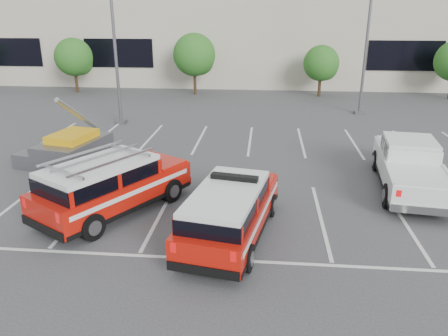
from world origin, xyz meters
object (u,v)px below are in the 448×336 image
object	(u,v)px
tree_mid_right	(322,64)
white_pickup	(409,170)
fire_chief_suv	(230,215)
tree_mid_left	(196,56)
light_pole_mid	(368,33)
utility_rig	(71,149)
convention_building	(262,29)
ladder_suv	(111,189)
light_pole_left	(114,35)
tree_left	(75,58)

from	to	relation	value
tree_mid_right	white_pickup	world-z (taller)	tree_mid_right
tree_mid_right	fire_chief_suv	bearing A→B (deg)	-102.64
tree_mid_left	light_pole_mid	world-z (taller)	light_pole_mid
tree_mid_left	utility_rig	distance (m)	17.71
convention_building	tree_mid_right	bearing A→B (deg)	-63.43
tree_mid_right	light_pole_mid	bearing A→B (deg)	-72.48
ladder_suv	utility_rig	xyz separation A→B (m)	(-3.62, 4.93, -0.24)
light_pole_left	ladder_suv	bearing A→B (deg)	-73.27
tree_left	tree_mid_left	xyz separation A→B (m)	(10.00, 0.00, 0.27)
tree_mid_left	white_pickup	distance (m)	22.25
tree_left	fire_chief_suv	xyz separation A→B (m)	(14.70, -23.61, -2.00)
light_pole_mid	utility_rig	world-z (taller)	light_pole_mid
light_pole_left	white_pickup	world-z (taller)	light_pole_left
fire_chief_suv	white_pickup	distance (m)	7.95
tree_mid_left	fire_chief_suv	distance (m)	24.18
convention_building	fire_chief_suv	size ratio (longest dim) A/B	10.68
tree_left	white_pickup	xyz separation A→B (m)	(21.23, -19.07, -2.03)
white_pickup	utility_rig	xyz separation A→B (m)	(-14.28, 1.80, -0.12)
fire_chief_suv	utility_rig	xyz separation A→B (m)	(-7.76, 6.33, -0.15)
white_pickup	tree_mid_left	bearing A→B (deg)	127.81
tree_mid_right	white_pickup	bearing A→B (deg)	-86.32
tree_left	fire_chief_suv	bearing A→B (deg)	-58.09
convention_building	utility_rig	distance (m)	28.59
tree_mid_right	light_pole_mid	size ratio (longest dim) A/B	0.39
light_pole_left	ladder_suv	world-z (taller)	light_pole_left
light_pole_mid	utility_rig	size ratio (longest dim) A/B	2.69
tree_mid_left	white_pickup	size ratio (longest dim) A/B	0.77
tree_left	ladder_suv	xyz separation A→B (m)	(10.56, -22.21, -1.91)
tree_left	tree_mid_right	xyz separation A→B (m)	(20.00, -0.00, -0.27)
tree_left	tree_mid_left	world-z (taller)	tree_mid_left
fire_chief_suv	utility_rig	size ratio (longest dim) A/B	1.48
convention_building	tree_mid_right	size ratio (longest dim) A/B	15.04
light_pole_left	white_pickup	xyz separation A→B (m)	(14.32, -9.03, -4.45)
tree_mid_left	light_pole_mid	size ratio (longest dim) A/B	0.47
convention_building	tree_left	size ratio (longest dim) A/B	13.58
fire_chief_suv	light_pole_left	bearing A→B (deg)	130.60
convention_building	light_pole_left	size ratio (longest dim) A/B	5.86
tree_mid_right	ladder_suv	distance (m)	24.18
light_pole_left	light_pole_mid	xyz separation A→B (m)	(15.00, 4.00, 0.00)
light_pole_left	tree_mid_left	bearing A→B (deg)	72.90
light_pole_left	white_pickup	distance (m)	17.50
convention_building	utility_rig	xyz separation A→B (m)	(-8.14, -27.09, -4.10)
tree_mid_left	light_pole_left	world-z (taller)	light_pole_left
tree_mid_left	ladder_suv	size ratio (longest dim) A/B	0.84
tree_mid_left	light_pole_left	xyz separation A→B (m)	(-3.09, -10.05, 2.14)
light_pole_left	light_pole_mid	size ratio (longest dim) A/B	1.00
ladder_suv	utility_rig	size ratio (longest dim) A/B	1.51
tree_mid_right	utility_rig	distance (m)	21.73
ladder_suv	tree_left	bearing A→B (deg)	146.49
light_pole_left	utility_rig	size ratio (longest dim) A/B	2.69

